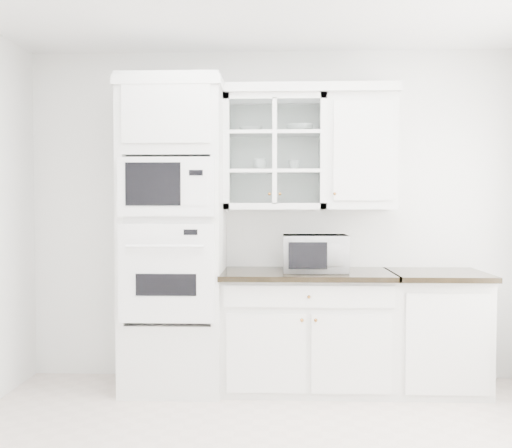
{
  "coord_description": "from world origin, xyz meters",
  "views": [
    {
      "loc": [
        0.05,
        -2.98,
        1.44
      ],
      "look_at": [
        -0.1,
        1.05,
        1.3
      ],
      "focal_mm": 40.0,
      "sensor_mm": 36.0,
      "label": 1
    }
  ],
  "objects": [
    {
      "name": "bowl_a",
      "position": [
        -0.16,
        1.58,
        2.03
      ],
      "size": [
        0.19,
        0.19,
        0.05
      ],
      "primitive_type": "imported",
      "rotation": [
        0.0,
        0.0,
        -0.04
      ],
      "color": "white",
      "rests_on": "upper_cabinet_glass"
    },
    {
      "name": "cup_a",
      "position": [
        -0.09,
        1.59,
        1.76
      ],
      "size": [
        0.15,
        0.15,
        0.09
      ],
      "primitive_type": "imported",
      "rotation": [
        0.0,
        0.0,
        -0.32
      ],
      "color": "white",
      "rests_on": "upper_cabinet_glass"
    },
    {
      "name": "bowl_b",
      "position": [
        0.23,
        1.6,
        2.04
      ],
      "size": [
        0.22,
        0.22,
        0.07
      ],
      "primitive_type": "imported",
      "rotation": [
        0.0,
        0.0,
        0.02
      ],
      "color": "white",
      "rests_on": "upper_cabinet_glass"
    },
    {
      "name": "upper_cabinet_glass",
      "position": [
        0.03,
        1.58,
        1.85
      ],
      "size": [
        0.8,
        0.33,
        0.9
      ],
      "color": "silver",
      "rests_on": "room_shell"
    },
    {
      "name": "crown_molding",
      "position": [
        -0.07,
        1.56,
        2.33
      ],
      "size": [
        2.14,
        0.38,
        0.07
      ],
      "primitive_type": "cube",
      "color": "white",
      "rests_on": "room_shell"
    },
    {
      "name": "countertop_microwave",
      "position": [
        0.34,
        1.42,
        1.06
      ],
      "size": [
        0.49,
        0.41,
        0.28
      ],
      "primitive_type": "imported",
      "rotation": [
        0.0,
        0.0,
        3.14
      ],
      "color": "white",
      "rests_on": "base_cabinet_run"
    },
    {
      "name": "upper_cabinet_solid",
      "position": [
        0.71,
        1.58,
        1.85
      ],
      "size": [
        0.55,
        0.33,
        0.9
      ],
      "primitive_type": "cube",
      "color": "silver",
      "rests_on": "room_shell"
    },
    {
      "name": "cup_b",
      "position": [
        0.18,
        1.58,
        1.75
      ],
      "size": [
        0.11,
        0.11,
        0.08
      ],
      "primitive_type": "imported",
      "rotation": [
        0.0,
        0.0,
        -0.2
      ],
      "color": "white",
      "rests_on": "upper_cabinet_glass"
    },
    {
      "name": "oven_column",
      "position": [
        -0.75,
        1.42,
        1.2
      ],
      "size": [
        0.76,
        0.68,
        2.4
      ],
      "color": "silver",
      "rests_on": "ground"
    },
    {
      "name": "room_shell",
      "position": [
        0.0,
        0.43,
        1.78
      ],
      "size": [
        4.0,
        3.5,
        2.7
      ],
      "color": "white",
      "rests_on": "ground"
    },
    {
      "name": "base_cabinet_run",
      "position": [
        0.28,
        1.45,
        0.46
      ],
      "size": [
        1.32,
        0.67,
        0.92
      ],
      "color": "silver",
      "rests_on": "ground"
    },
    {
      "name": "extra_base_cabinet",
      "position": [
        1.28,
        1.45,
        0.46
      ],
      "size": [
        0.72,
        0.67,
        0.92
      ],
      "color": "silver",
      "rests_on": "ground"
    }
  ]
}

